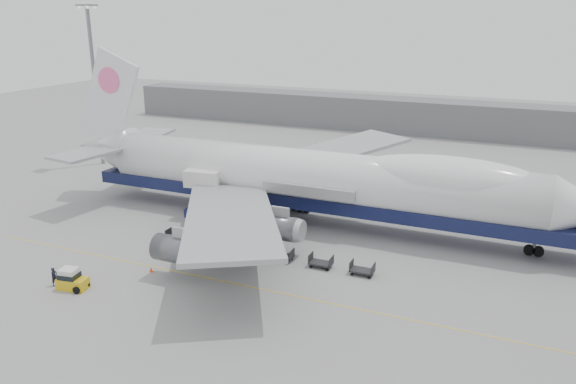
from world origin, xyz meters
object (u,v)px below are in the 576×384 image
at_px(airliner, 316,178).
at_px(baggage_tug, 71,280).
at_px(catering_truck, 204,190).
at_px(ground_worker, 54,277).

relative_size(airliner, baggage_tug, 23.34).
distance_m(catering_truck, baggage_tug, 21.46).
bearing_deg(airliner, ground_worker, -123.39).
relative_size(airliner, catering_truck, 11.12).
height_order(airliner, baggage_tug, airliner).
distance_m(baggage_tug, ground_worker, 1.89).
xyz_separation_m(catering_truck, baggage_tug, (-1.24, -21.27, -2.56)).
bearing_deg(baggage_tug, airliner, 50.55).
distance_m(airliner, baggage_tug, 29.11).
bearing_deg(baggage_tug, catering_truck, 77.67).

